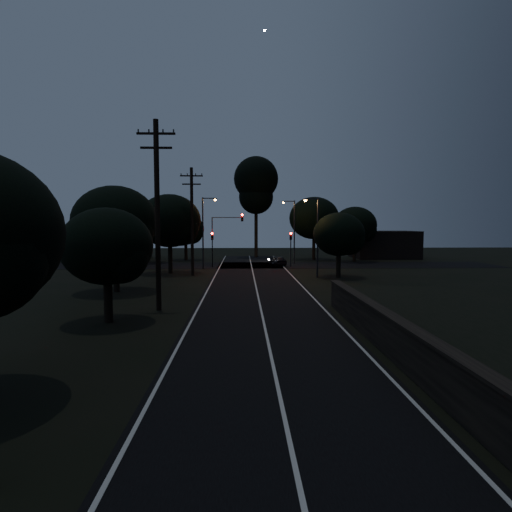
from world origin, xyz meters
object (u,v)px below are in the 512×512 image
streetlight_a (205,228)px  tall_pine (256,185)px  utility_pole_far (192,220)px  signal_mast (227,230)px  streetlight_b (293,227)px  signal_left (212,243)px  signal_right (291,243)px  utility_pole_mid (157,212)px  car (278,261)px  streetlight_c (316,231)px

streetlight_a → tall_pine: bearing=69.6°
utility_pole_far → tall_pine: size_ratio=0.69×
signal_mast → streetlight_b: streetlight_b is taller
streetlight_b → signal_mast: bearing=-154.0°
utility_pole_far → signal_left: (1.40, 7.99, -2.65)m
signal_right → signal_mast: bearing=180.0°
utility_pole_mid → car: utility_pole_mid is taller
tall_pine → signal_right: size_ratio=3.70×
signal_left → signal_mast: bearing=0.1°
signal_left → streetlight_c: 14.52m
streetlight_c → signal_mast: bearing=131.2°
tall_pine → streetlight_a: (-6.31, -17.00, -6.31)m
utility_pole_mid → tall_pine: tall_pine is taller
utility_pole_mid → streetlight_b: (11.31, 29.00, -1.10)m
signal_left → streetlight_a: bearing=-109.6°
signal_mast → utility_pole_mid: bearing=-97.0°
streetlight_c → signal_right: bearing=97.0°
signal_left → signal_mast: (1.69, 0.00, 1.50)m
signal_right → signal_mast: size_ratio=0.66×
car → streetlight_c: bearing=88.3°
signal_right → car: bearing=128.9°
utility_pole_far → signal_right: 13.53m
streetlight_a → car: size_ratio=2.30×
signal_right → utility_pole_far: bearing=-143.0°
utility_pole_far → streetlight_b: bearing=46.7°
utility_pole_far → signal_right: bearing=37.0°
tall_pine → car: size_ratio=4.38×
signal_right → signal_mast: signal_mast is taller
tall_pine → streetlight_c: size_ratio=2.02×
streetlight_a → streetlight_b: bearing=29.5°
signal_left → streetlight_b: 10.84m
tall_pine → signal_mast: (-3.91, -15.01, -6.61)m
utility_pole_far → streetlight_a: bearing=83.4°
utility_pole_far → streetlight_c: (11.83, -2.00, -1.13)m
streetlight_a → car: (8.51, 3.73, -4.04)m
signal_mast → streetlight_b: bearing=26.0°
signal_left → utility_pole_far: bearing=-99.9°
streetlight_c → utility_pole_mid: bearing=-128.3°
utility_pole_mid → streetlight_c: bearing=51.7°
utility_pole_far → signal_left: bearing=80.1°
tall_pine → car: tall_pine is taller
utility_pole_mid → signal_right: 27.30m
streetlight_b → car: streetlight_b is taller
signal_left → utility_pole_mid: bearing=-93.2°
signal_left → car: 8.30m
tall_pine → streetlight_b: tall_pine is taller
signal_right → signal_left: bearing=180.0°
utility_pole_mid → signal_mast: 25.22m
car → tall_pine: bearing=-94.9°
utility_pole_far → car: bearing=46.6°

